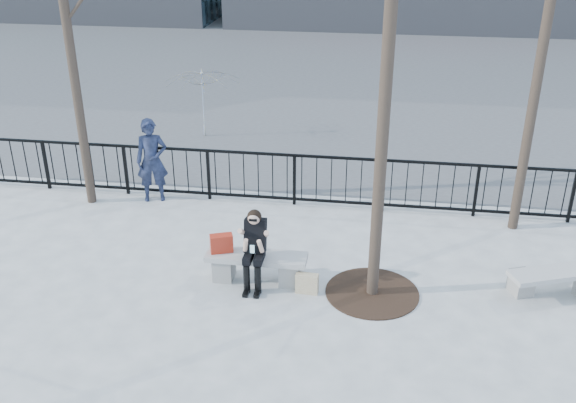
# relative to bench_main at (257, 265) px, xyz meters

# --- Properties ---
(ground) EXTENTS (120.00, 120.00, 0.00)m
(ground) POSITION_rel_bench_main_xyz_m (0.00, 0.00, -0.30)
(ground) COLOR gray
(ground) RESTS_ON ground
(street_surface) EXTENTS (60.00, 23.00, 0.01)m
(street_surface) POSITION_rel_bench_main_xyz_m (0.00, 15.00, -0.30)
(street_surface) COLOR #474747
(street_surface) RESTS_ON ground
(railing) EXTENTS (14.00, 0.06, 1.10)m
(railing) POSITION_rel_bench_main_xyz_m (0.00, 3.00, 0.25)
(railing) COLOR black
(railing) RESTS_ON ground
(tree_grate) EXTENTS (1.50, 1.50, 0.02)m
(tree_grate) POSITION_rel_bench_main_xyz_m (1.90, -0.10, -0.29)
(tree_grate) COLOR black
(tree_grate) RESTS_ON ground
(bench_main) EXTENTS (1.65, 0.46, 0.49)m
(bench_main) POSITION_rel_bench_main_xyz_m (0.00, 0.00, 0.00)
(bench_main) COLOR gray
(bench_main) RESTS_ON ground
(bench_second) EXTENTS (1.52, 0.43, 0.45)m
(bench_second) POSITION_rel_bench_main_xyz_m (4.75, 0.27, -0.02)
(bench_second) COLOR gray
(bench_second) RESTS_ON ground
(seated_woman) EXTENTS (0.50, 0.64, 1.34)m
(seated_woman) POSITION_rel_bench_main_xyz_m (0.00, -0.16, 0.37)
(seated_woman) COLOR black
(seated_woman) RESTS_ON ground
(handbag) EXTENTS (0.40, 0.29, 0.30)m
(handbag) POSITION_rel_bench_main_xyz_m (-0.58, 0.02, 0.34)
(handbag) COLOR #A92614
(handbag) RESTS_ON bench_main
(shopping_bag) EXTENTS (0.37, 0.16, 0.34)m
(shopping_bag) POSITION_rel_bench_main_xyz_m (0.86, -0.24, -0.13)
(shopping_bag) COLOR beige
(shopping_bag) RESTS_ON ground
(standing_man) EXTENTS (0.74, 0.59, 1.75)m
(standing_man) POSITION_rel_bench_main_xyz_m (-2.72, 2.80, 0.58)
(standing_man) COLOR black
(standing_man) RESTS_ON ground
(vendor_umbrella) EXTENTS (2.61, 2.63, 1.81)m
(vendor_umbrella) POSITION_rel_bench_main_xyz_m (-2.73, 6.78, 0.60)
(vendor_umbrella) COLOR yellow
(vendor_umbrella) RESTS_ON ground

